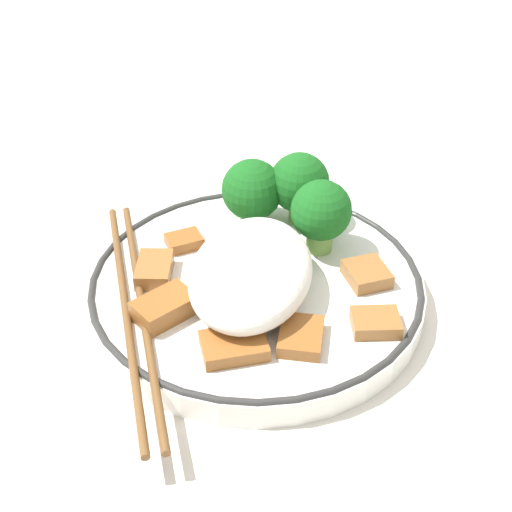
{
  "coord_description": "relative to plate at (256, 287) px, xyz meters",
  "views": [
    {
      "loc": [
        -0.37,
        -0.07,
        0.32
      ],
      "look_at": [
        0.0,
        0.0,
        0.04
      ],
      "focal_mm": 50.0,
      "sensor_mm": 36.0,
      "label": 1
    }
  ],
  "objects": [
    {
      "name": "rice_mound",
      "position": [
        -0.02,
        0.0,
        0.03
      ],
      "size": [
        0.12,
        0.08,
        0.04
      ],
      "color": "white",
      "rests_on": "plate"
    },
    {
      "name": "meat_near_front",
      "position": [
        -0.07,
        0.0,
        0.01
      ],
      "size": [
        0.04,
        0.05,
        0.01
      ],
      "color": "#995B28",
      "rests_on": "plate"
    },
    {
      "name": "meat_mid_left",
      "position": [
        -0.06,
        -0.04,
        0.01
      ],
      "size": [
        0.03,
        0.03,
        0.01
      ],
      "color": "#995B28",
      "rests_on": "plate"
    },
    {
      "name": "plate",
      "position": [
        0.0,
        0.0,
        0.0
      ],
      "size": [
        0.23,
        0.23,
        0.02
      ],
      "color": "white",
      "rests_on": "ground_plane"
    },
    {
      "name": "broccoli_back_center",
      "position": [
        0.08,
        -0.02,
        0.04
      ],
      "size": [
        0.04,
        0.04,
        0.06
      ],
      "color": "#7FB756",
      "rests_on": "plate"
    },
    {
      "name": "broccoli_back_left",
      "position": [
        0.04,
        -0.04,
        0.04
      ],
      "size": [
        0.04,
        0.04,
        0.05
      ],
      "color": "#7FB756",
      "rests_on": "plate"
    },
    {
      "name": "ground_plane",
      "position": [
        0.0,
        0.0,
        -0.01
      ],
      "size": [
        3.0,
        3.0,
        0.0
      ],
      "primitive_type": "plane",
      "color": "silver"
    },
    {
      "name": "meat_near_right",
      "position": [
        -0.05,
        0.05,
        0.01
      ],
      "size": [
        0.05,
        0.04,
        0.01
      ],
      "color": "#995B28",
      "rests_on": "plate"
    },
    {
      "name": "broccoli_back_right",
      "position": [
        0.07,
        0.02,
        0.04
      ],
      "size": [
        0.05,
        0.05,
        0.05
      ],
      "color": "#7FB756",
      "rests_on": "plate"
    },
    {
      "name": "meat_on_rice_edge",
      "position": [
        0.01,
        -0.07,
        0.01
      ],
      "size": [
        0.04,
        0.04,
        0.01
      ],
      "color": "#9E6633",
      "rests_on": "plate"
    },
    {
      "name": "chopsticks",
      "position": [
        -0.05,
        0.07,
        0.01
      ],
      "size": [
        0.22,
        0.11,
        0.01
      ],
      "color": "brown",
      "rests_on": "plate"
    },
    {
      "name": "meat_mid_right",
      "position": [
        0.02,
        0.02,
        0.01
      ],
      "size": [
        0.03,
        0.03,
        0.01
      ],
      "color": "brown",
      "rests_on": "plate"
    },
    {
      "name": "meat_near_left",
      "position": [
        -0.01,
        0.07,
        0.01
      ],
      "size": [
        0.04,
        0.03,
        0.01
      ],
      "color": "#9E6633",
      "rests_on": "plate"
    },
    {
      "name": "meat_far_scatter",
      "position": [
        -0.03,
        -0.08,
        0.01
      ],
      "size": [
        0.03,
        0.03,
        0.01
      ],
      "color": "#9E6633",
      "rests_on": "plate"
    },
    {
      "name": "meat_near_back",
      "position": [
        0.03,
        0.06,
        0.01
      ],
      "size": [
        0.03,
        0.03,
        0.01
      ],
      "color": "#995B28",
      "rests_on": "plate"
    }
  ]
}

